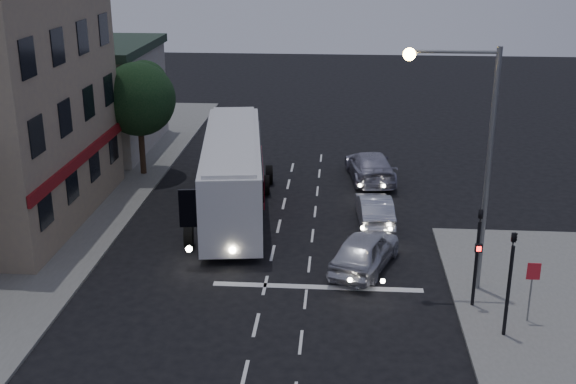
# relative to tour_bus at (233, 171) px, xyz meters

# --- Properties ---
(ground) EXTENTS (120.00, 120.00, 0.00)m
(ground) POSITION_rel_tour_bus_xyz_m (2.34, -9.67, -2.07)
(ground) COLOR black
(sidewalk_far) EXTENTS (12.00, 50.00, 0.12)m
(sidewalk_far) POSITION_rel_tour_bus_xyz_m (-10.66, -1.67, -2.01)
(sidewalk_far) COLOR slate
(sidewalk_far) RESTS_ON ground
(road_markings) EXTENTS (8.00, 30.55, 0.01)m
(road_markings) POSITION_rel_tour_bus_xyz_m (3.62, -6.36, -2.06)
(road_markings) COLOR silver
(road_markings) RESTS_ON ground
(tour_bus) EXTENTS (4.17, 12.71, 3.82)m
(tour_bus) POSITION_rel_tour_bus_xyz_m (0.00, 0.00, 0.00)
(tour_bus) COLOR silver
(tour_bus) RESTS_ON ground
(car_suv) EXTENTS (3.31, 4.96, 1.57)m
(car_suv) POSITION_rel_tour_bus_xyz_m (6.15, -5.87, -1.28)
(car_suv) COLOR silver
(car_suv) RESTS_ON ground
(car_sedan_a) EXTENTS (1.78, 4.32, 1.39)m
(car_sedan_a) POSITION_rel_tour_bus_xyz_m (6.72, -1.00, -1.37)
(car_sedan_a) COLOR silver
(car_sedan_a) RESTS_ON ground
(car_sedan_b) EXTENTS (2.94, 5.72, 1.59)m
(car_sedan_b) POSITION_rel_tour_bus_xyz_m (6.73, 5.37, -1.27)
(car_sedan_b) COLOR #9F9EB0
(car_sedan_b) RESTS_ON ground
(traffic_signal_main) EXTENTS (0.25, 0.35, 4.10)m
(traffic_signal_main) POSITION_rel_tour_bus_xyz_m (9.94, -8.89, 0.35)
(traffic_signal_main) COLOR black
(traffic_signal_main) RESTS_ON sidewalk_near
(traffic_signal_side) EXTENTS (0.18, 0.15, 4.10)m
(traffic_signal_side) POSITION_rel_tour_bus_xyz_m (10.64, -10.87, 0.35)
(traffic_signal_side) COLOR black
(traffic_signal_side) RESTS_ON sidewalk_near
(regulatory_sign) EXTENTS (0.45, 0.12, 2.20)m
(regulatory_sign) POSITION_rel_tour_bus_xyz_m (11.64, -9.91, -0.47)
(regulatory_sign) COLOR slate
(regulatory_sign) RESTS_ON sidewalk_near
(streetlight) EXTENTS (3.32, 0.44, 9.00)m
(streetlight) POSITION_rel_tour_bus_xyz_m (9.68, -7.47, 3.67)
(streetlight) COLOR slate
(streetlight) RESTS_ON sidewalk_near
(low_building_north) EXTENTS (9.40, 9.40, 6.50)m
(low_building_north) POSITION_rel_tour_bus_xyz_m (-11.16, 10.33, 1.32)
(low_building_north) COLOR gray
(low_building_north) RESTS_ON sidewalk_far
(street_tree) EXTENTS (4.00, 4.00, 6.20)m
(street_tree) POSITION_rel_tour_bus_xyz_m (-5.87, 5.35, 2.43)
(street_tree) COLOR black
(street_tree) RESTS_ON sidewalk_far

